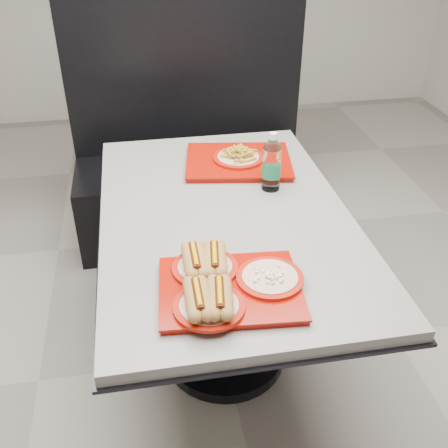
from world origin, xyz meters
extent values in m
plane|color=gray|center=(0.00, 0.00, 0.00)|extent=(6.00, 6.00, 0.00)
cylinder|color=black|center=(0.00, 0.00, 0.03)|extent=(0.52, 0.52, 0.05)
cylinder|color=black|center=(0.00, 0.00, 0.38)|extent=(0.11, 0.11, 0.66)
cube|color=black|center=(0.00, 0.00, 0.70)|extent=(0.92, 1.42, 0.01)
cube|color=gray|center=(0.00, 0.00, 0.73)|extent=(0.90, 1.40, 0.04)
cube|color=black|center=(0.00, 1.02, 0.23)|extent=(1.30, 0.55, 0.45)
cube|color=black|center=(0.00, 1.26, 0.80)|extent=(1.30, 0.10, 1.10)
cube|color=#8D0D03|center=(-0.07, -0.45, 0.76)|extent=(0.43, 0.35, 0.02)
cube|color=#8D0D03|center=(-0.07, -0.45, 0.77)|extent=(0.44, 0.36, 0.01)
cylinder|color=#9A1205|center=(-0.14, -0.53, 0.78)|extent=(0.20, 0.20, 0.01)
cylinder|color=beige|center=(-0.14, -0.53, 0.78)|extent=(0.17, 0.17, 0.00)
cylinder|color=#9A1205|center=(-0.13, -0.35, 0.78)|extent=(0.20, 0.20, 0.01)
cylinder|color=beige|center=(-0.13, -0.35, 0.78)|extent=(0.17, 0.17, 0.00)
cylinder|color=#9A1205|center=(0.06, -0.43, 0.78)|extent=(0.20, 0.20, 0.01)
cylinder|color=beige|center=(0.06, -0.43, 0.78)|extent=(0.17, 0.17, 0.00)
cube|color=#8D0D03|center=(0.12, 0.38, 0.76)|extent=(0.48, 0.40, 0.02)
cube|color=#8D0D03|center=(0.12, 0.38, 0.77)|extent=(0.49, 0.41, 0.01)
cylinder|color=#9A1205|center=(0.12, 0.38, 0.78)|extent=(0.22, 0.22, 0.01)
cylinder|color=beige|center=(0.12, 0.38, 0.79)|extent=(0.18, 0.18, 0.00)
cylinder|color=silver|center=(0.21, 0.14, 0.84)|extent=(0.07, 0.07, 0.17)
cylinder|color=#196439|center=(0.21, 0.14, 0.83)|extent=(0.07, 0.07, 0.05)
cone|color=silver|center=(0.21, 0.14, 0.94)|extent=(0.07, 0.07, 0.04)
cylinder|color=silver|center=(0.21, 0.14, 0.97)|extent=(0.03, 0.03, 0.02)
camera|label=1|loc=(-0.29, -1.61, 1.76)|focal=42.00mm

